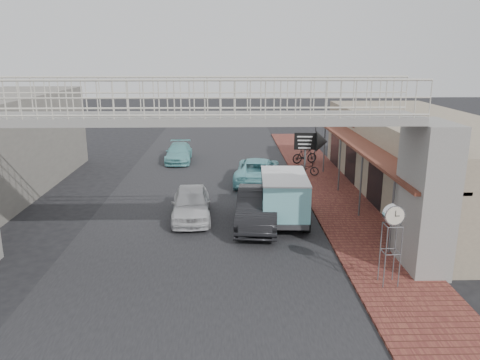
{
  "coord_description": "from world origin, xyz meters",
  "views": [
    {
      "loc": [
        1.1,
        -18.52,
        7.07
      ],
      "look_at": [
        1.61,
        0.92,
        1.8
      ],
      "focal_mm": 35.0,
      "sensor_mm": 36.0,
      "label": 1
    }
  ],
  "objects": [
    {
      "name": "sidewalk",
      "position": [
        6.5,
        3.0,
        0.05
      ],
      "size": [
        3.0,
        40.0,
        0.1
      ],
      "primitive_type": "cube",
      "color": "brown",
      "rests_on": "ground"
    },
    {
      "name": "street_clock",
      "position": [
        6.08,
        -5.35,
        2.26
      ],
      "size": [
        0.64,
        0.52,
        2.6
      ],
      "rotation": [
        0.0,
        0.0,
        0.03
      ],
      "color": "#59595B",
      "rests_on": "sidewalk"
    },
    {
      "name": "angkot_far",
      "position": [
        -2.23,
        12.55,
        0.59
      ],
      "size": [
        1.77,
        4.14,
        1.19
      ],
      "primitive_type": "imported",
      "rotation": [
        0.0,
        0.0,
        0.02
      ],
      "color": "#6EBCBF",
      "rests_on": "ground"
    },
    {
      "name": "motorcycle_far",
      "position": [
        6.12,
        11.33,
        0.61
      ],
      "size": [
        1.76,
        0.89,
        1.02
      ],
      "primitive_type": "imported",
      "rotation": [
        0.0,
        0.0,
        1.83
      ],
      "color": "black",
      "rests_on": "sidewalk"
    },
    {
      "name": "road_strip",
      "position": [
        0.0,
        0.0,
        0.01
      ],
      "size": [
        10.0,
        60.0,
        0.01
      ],
      "primitive_type": "cube",
      "color": "black",
      "rests_on": "ground"
    },
    {
      "name": "white_hatchback",
      "position": [
        -0.54,
        1.1,
        0.7
      ],
      "size": [
        1.89,
        4.22,
        1.41
      ],
      "primitive_type": "imported",
      "rotation": [
        0.0,
        0.0,
        0.05
      ],
      "color": "silver",
      "rests_on": "ground"
    },
    {
      "name": "angkot_curb",
      "position": [
        2.76,
        7.11,
        0.7
      ],
      "size": [
        2.94,
        5.3,
        1.4
      ],
      "primitive_type": "imported",
      "rotation": [
        0.0,
        0.0,
        3.02
      ],
      "color": "#78C7D0",
      "rests_on": "ground"
    },
    {
      "name": "arrow_sign",
      "position": [
        5.94,
        5.64,
        2.56
      ],
      "size": [
        1.79,
        1.15,
        3.05
      ],
      "rotation": [
        0.0,
        0.0,
        -0.08
      ],
      "color": "#59595B",
      "rests_on": "sidewalk"
    },
    {
      "name": "motorcycle_near",
      "position": [
        5.72,
        8.31,
        0.51
      ],
      "size": [
        1.63,
        1.12,
        0.81
      ],
      "primitive_type": "imported",
      "rotation": [
        0.0,
        0.0,
        1.15
      ],
      "color": "black",
      "rests_on": "sidewalk"
    },
    {
      "name": "ground",
      "position": [
        0.0,
        0.0,
        0.0
      ],
      "size": [
        120.0,
        120.0,
        0.0
      ],
      "primitive_type": "plane",
      "color": "black",
      "rests_on": "ground"
    },
    {
      "name": "angkot_van",
      "position": [
        3.49,
        0.73,
        1.34
      ],
      "size": [
        2.16,
        4.38,
        2.11
      ],
      "rotation": [
        0.0,
        0.0,
        -0.05
      ],
      "color": "black",
      "rests_on": "ground"
    },
    {
      "name": "dark_sedan",
      "position": [
        2.32,
        0.18,
        0.78
      ],
      "size": [
        2.11,
        4.9,
        1.57
      ],
      "primitive_type": "imported",
      "rotation": [
        0.0,
        0.0,
        -0.1
      ],
      "color": "black",
      "rests_on": "ground"
    },
    {
      "name": "shophouse_row",
      "position": [
        10.97,
        4.0,
        2.01
      ],
      "size": [
        7.2,
        18.0,
        4.0
      ],
      "color": "gray",
      "rests_on": "ground"
    },
    {
      "name": "footbridge",
      "position": [
        0.0,
        -4.0,
        3.18
      ],
      "size": [
        16.4,
        2.4,
        6.34
      ],
      "color": "gray",
      "rests_on": "ground"
    }
  ]
}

